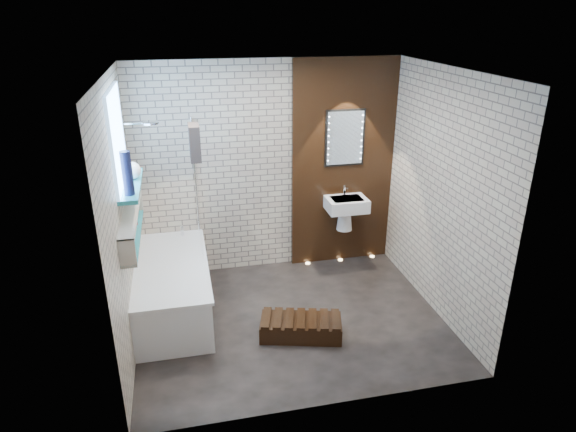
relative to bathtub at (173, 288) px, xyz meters
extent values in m
plane|color=black|center=(1.22, -0.45, -0.29)|extent=(3.20, 3.20, 0.00)
cube|color=#B29F8E|center=(1.22, 0.85, 1.01)|extent=(3.20, 0.04, 2.60)
cube|color=#B29F8E|center=(1.22, -1.75, 1.01)|extent=(3.20, 0.04, 2.60)
cube|color=#B29F8E|center=(-0.38, -0.45, 1.01)|extent=(0.04, 2.60, 2.60)
cube|color=#B29F8E|center=(2.82, -0.45, 1.01)|extent=(0.04, 2.60, 2.60)
plane|color=white|center=(1.22, -0.45, 2.31)|extent=(3.20, 3.20, 0.00)
cube|color=black|center=(2.17, 0.82, 1.01)|extent=(1.30, 0.06, 2.60)
cube|color=#7FADE0|center=(-0.36, -0.10, 1.71)|extent=(0.03, 1.00, 0.90)
cube|color=teal|center=(-0.29, -0.10, 1.24)|extent=(0.18, 1.00, 0.04)
cube|color=teal|center=(-0.31, -0.30, 0.79)|extent=(0.14, 1.30, 0.03)
cube|color=#B2A899|center=(-0.31, -0.30, 1.02)|extent=(0.14, 1.30, 0.03)
cube|color=#B2A899|center=(-0.31, -0.94, 0.91)|extent=(0.14, 0.03, 0.26)
cube|color=#B2A899|center=(-0.31, 0.33, 0.91)|extent=(0.14, 0.03, 0.26)
cube|color=white|center=(0.00, 0.00, -0.02)|extent=(0.75, 1.70, 0.55)
cube|color=white|center=(0.00, 0.00, 0.27)|extent=(0.79, 1.74, 0.03)
cylinder|color=silver|center=(0.15, 0.73, 0.35)|extent=(0.04, 0.04, 0.12)
cube|color=white|center=(0.35, 0.44, 0.99)|extent=(0.01, 0.78, 1.40)
cube|color=#2A2322|center=(0.35, 0.17, 1.56)|extent=(0.11, 0.28, 0.37)
cylinder|color=silver|center=(-0.08, 0.50, 1.71)|extent=(0.18, 0.18, 0.02)
cube|color=white|center=(2.17, 0.61, 0.56)|extent=(0.50, 0.36, 0.16)
cone|color=white|center=(2.17, 0.66, 0.34)|extent=(0.20, 0.20, 0.28)
cylinder|color=silver|center=(2.17, 0.71, 0.71)|extent=(0.03, 0.03, 0.14)
cube|color=black|center=(2.17, 0.78, 1.36)|extent=(0.50, 0.02, 0.70)
cube|color=silver|center=(2.17, 0.77, 1.36)|extent=(0.45, 0.01, 0.65)
cube|color=black|center=(1.26, -0.75, -0.20)|extent=(0.89, 0.56, 0.18)
cylinder|color=maroon|center=(-0.31, -0.70, 0.87)|extent=(0.05, 0.05, 0.12)
cylinder|color=maroon|center=(-0.31, -0.07, 0.89)|extent=(0.06, 0.06, 0.16)
cylinder|color=#131835|center=(-0.28, -0.43, 1.46)|extent=(0.10, 0.10, 0.40)
sphere|color=white|center=(-0.28, 0.03, 1.35)|extent=(0.17, 0.17, 0.17)
cylinder|color=#FFD899|center=(1.72, 0.75, -0.29)|extent=(0.06, 0.06, 0.01)
cylinder|color=#FFD899|center=(2.17, 0.75, -0.29)|extent=(0.06, 0.06, 0.01)
cylinder|color=#FFD899|center=(2.62, 0.75, -0.29)|extent=(0.06, 0.06, 0.01)
camera|label=1|loc=(0.19, -4.94, 2.84)|focal=31.49mm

